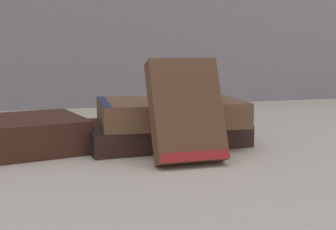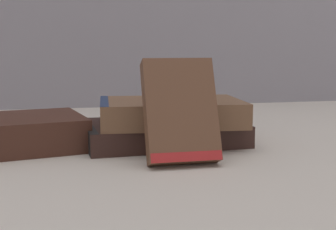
# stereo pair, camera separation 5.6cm
# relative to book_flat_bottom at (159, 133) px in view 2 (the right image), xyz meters

# --- Properties ---
(ground_plane) EXTENTS (3.00, 3.00, 0.00)m
(ground_plane) POSITION_rel_book_flat_bottom_xyz_m (0.02, -0.02, -0.02)
(ground_plane) COLOR beige
(book_flat_bottom) EXTENTS (0.25, 0.17, 0.03)m
(book_flat_bottom) POSITION_rel_book_flat_bottom_xyz_m (0.00, 0.00, 0.00)
(book_flat_bottom) COLOR #331E19
(book_flat_bottom) RESTS_ON ground_plane
(book_flat_top) EXTENTS (0.22, 0.16, 0.04)m
(book_flat_top) POSITION_rel_book_flat_bottom_xyz_m (0.01, -0.02, 0.03)
(book_flat_top) COLOR brown
(book_flat_top) RESTS_ON book_flat_bottom
(book_side_left) EXTENTS (0.22, 0.18, 0.05)m
(book_side_left) POSITION_rel_book_flat_bottom_xyz_m (-0.22, 0.00, 0.01)
(book_side_left) COLOR #422319
(book_side_left) RESTS_ON ground_plane
(book_leaning_front) EXTENTS (0.09, 0.08, 0.13)m
(book_leaning_front) POSITION_rel_book_flat_bottom_xyz_m (0.00, -0.13, 0.05)
(book_leaning_front) COLOR brown
(book_leaning_front) RESTS_ON ground_plane
(pocket_watch) EXTENTS (0.05, 0.06, 0.01)m
(pocket_watch) POSITION_rel_book_flat_bottom_xyz_m (0.04, -0.01, 0.06)
(pocket_watch) COLOR white
(pocket_watch) RESTS_ON book_flat_top
(reading_glasses) EXTENTS (0.12, 0.08, 0.00)m
(reading_glasses) POSITION_rel_book_flat_bottom_xyz_m (-0.04, 0.13, -0.01)
(reading_glasses) COLOR #ADADB2
(reading_glasses) RESTS_ON ground_plane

